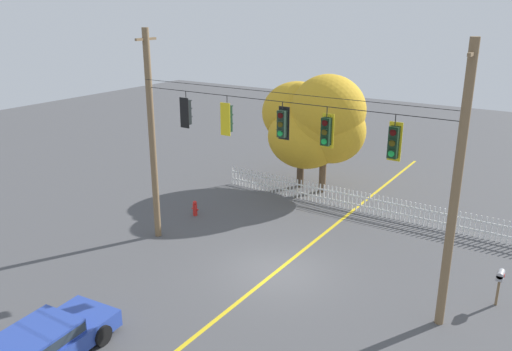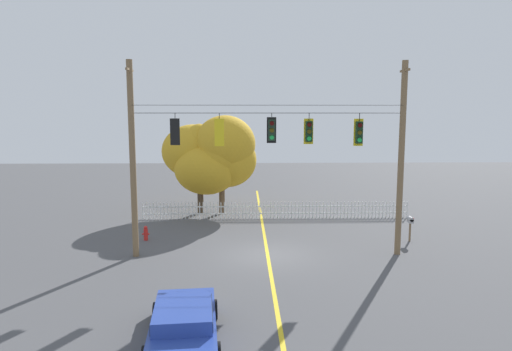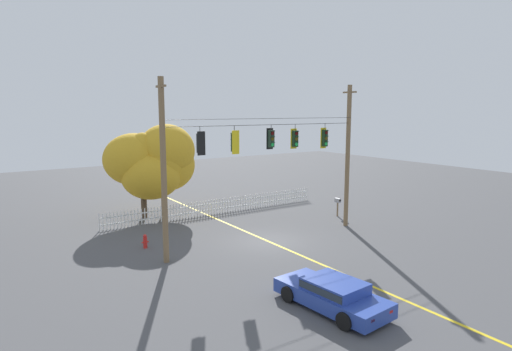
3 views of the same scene
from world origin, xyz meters
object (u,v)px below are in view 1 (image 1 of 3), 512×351
(traffic_signal_eastbound_side, at_px, (394,142))
(roadside_mailbox, at_px, (500,277))
(traffic_signal_westbound_side, at_px, (326,131))
(traffic_signal_northbound_primary, at_px, (227,119))
(parked_car, at_px, (41,345))
(autumn_maple_mid, at_px, (327,120))
(fire_hydrant, at_px, (195,208))
(traffic_signal_southbound_primary, at_px, (282,124))
(traffic_signal_northbound_secondary, at_px, (186,112))
(autumn_maple_near_fence, at_px, (301,125))

(traffic_signal_eastbound_side, xyz_separation_m, roadside_mailbox, (3.36, 2.14, -4.70))
(roadside_mailbox, bearing_deg, traffic_signal_westbound_side, -159.30)
(traffic_signal_westbound_side, bearing_deg, roadside_mailbox, 20.70)
(traffic_signal_northbound_primary, distance_m, parked_car, 9.75)
(autumn_maple_mid, bearing_deg, fire_hydrant, -121.71)
(traffic_signal_northbound_primary, relative_size, traffic_signal_southbound_primary, 1.09)
(traffic_signal_westbound_side, bearing_deg, parked_car, -119.84)
(traffic_signal_southbound_primary, relative_size, fire_hydrant, 1.78)
(traffic_signal_northbound_primary, relative_size, traffic_signal_westbound_side, 1.05)
(fire_hydrant, bearing_deg, traffic_signal_southbound_primary, -22.87)
(traffic_signal_eastbound_side, relative_size, roadside_mailbox, 1.15)
(roadside_mailbox, bearing_deg, traffic_signal_northbound_secondary, -169.57)
(autumn_maple_near_fence, bearing_deg, autumn_maple_mid, -8.17)
(traffic_signal_westbound_side, height_order, autumn_maple_near_fence, traffic_signal_westbound_side)
(traffic_signal_northbound_secondary, relative_size, autumn_maple_near_fence, 0.24)
(autumn_maple_near_fence, distance_m, autumn_maple_mid, 1.72)
(traffic_signal_northbound_secondary, height_order, traffic_signal_westbound_side, same)
(fire_hydrant, bearing_deg, traffic_signal_northbound_primary, -33.92)
(autumn_maple_mid, height_order, fire_hydrant, autumn_maple_mid)
(traffic_signal_northbound_secondary, bearing_deg, roadside_mailbox, 10.43)
(traffic_signal_northbound_secondary, relative_size, traffic_signal_eastbound_side, 0.95)
(traffic_signal_westbound_side, height_order, fire_hydrant, traffic_signal_westbound_side)
(traffic_signal_northbound_secondary, height_order, autumn_maple_mid, traffic_signal_northbound_secondary)
(autumn_maple_near_fence, xyz_separation_m, fire_hydrant, (-2.27, -6.55, -3.24))
(traffic_signal_southbound_primary, xyz_separation_m, roadside_mailbox, (7.36, 2.14, -4.81))
(autumn_maple_mid, height_order, roadside_mailbox, autumn_maple_mid)
(traffic_signal_northbound_primary, height_order, fire_hydrant, traffic_signal_northbound_primary)
(traffic_signal_westbound_side, bearing_deg, autumn_maple_near_fence, 122.36)
(traffic_signal_northbound_primary, xyz_separation_m, traffic_signal_eastbound_side, (6.37, 0.02, -0.02))
(traffic_signal_northbound_primary, xyz_separation_m, fire_hydrant, (-4.07, 2.74, -5.40))
(traffic_signal_northbound_secondary, xyz_separation_m, traffic_signal_southbound_primary, (4.36, 0.02, 0.06))
(traffic_signal_southbound_primary, relative_size, parked_car, 0.29)
(traffic_signal_northbound_primary, xyz_separation_m, autumn_maple_mid, (-0.17, 9.05, -1.67))
(traffic_signal_southbound_primary, relative_size, roadside_mailbox, 1.05)
(traffic_signal_southbound_primary, distance_m, roadside_mailbox, 9.05)
(traffic_signal_southbound_primary, xyz_separation_m, parked_car, (-3.04, -8.26, -5.26))
(parked_car, distance_m, roadside_mailbox, 14.72)
(parked_car, bearing_deg, traffic_signal_eastbound_side, 49.56)
(traffic_signal_northbound_secondary, relative_size, fire_hydrant, 1.88)
(fire_hydrant, bearing_deg, traffic_signal_northbound_secondary, -52.78)
(traffic_signal_northbound_primary, bearing_deg, traffic_signal_northbound_secondary, 179.99)
(traffic_signal_southbound_primary, bearing_deg, traffic_signal_northbound_primary, -179.53)
(traffic_signal_eastbound_side, bearing_deg, traffic_signal_southbound_primary, -179.99)
(traffic_signal_southbound_primary, distance_m, autumn_maple_mid, 9.54)
(traffic_signal_northbound_primary, height_order, autumn_maple_mid, traffic_signal_northbound_primary)
(traffic_signal_northbound_primary, bearing_deg, roadside_mailbox, 12.51)
(roadside_mailbox, bearing_deg, autumn_maple_mid, 145.17)
(traffic_signal_eastbound_side, bearing_deg, traffic_signal_northbound_primary, -179.82)
(traffic_signal_northbound_secondary, distance_m, autumn_maple_near_fence, 9.54)
(parked_car, xyz_separation_m, fire_hydrant, (-3.40, 10.98, -0.23))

